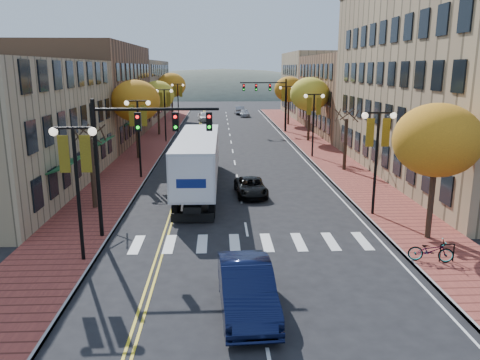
{
  "coord_description": "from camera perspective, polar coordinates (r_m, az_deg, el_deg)",
  "views": [
    {
      "loc": [
        -1.43,
        -19.69,
        8.46
      ],
      "look_at": [
        -0.24,
        6.18,
        2.2
      ],
      "focal_mm": 35.0,
      "sensor_mm": 36.0,
      "label": 1
    }
  ],
  "objects": [
    {
      "name": "sidewalk_left",
      "position": [
        53.4,
        -10.78,
        4.32
      ],
      "size": [
        4.0,
        85.0,
        0.15
      ],
      "primitive_type": "cube",
      "color": "brown",
      "rests_on": "ground"
    },
    {
      "name": "building_left_mid",
      "position": [
        57.9,
        -18.52,
        9.98
      ],
      "size": [
        12.0,
        24.0,
        11.0
      ],
      "primitive_type": "cube",
      "color": "brown",
      "rests_on": "ground"
    },
    {
      "name": "building_left_far",
      "position": [
        82.26,
        -13.78,
        10.63
      ],
      "size": [
        12.0,
        26.0,
        9.5
      ],
      "primitive_type": "cube",
      "color": "#9E8966",
      "rests_on": "ground"
    },
    {
      "name": "car_far_silver",
      "position": [
        82.82,
        0.55,
        8.15
      ],
      "size": [
        1.74,
        4.13,
        1.19
      ],
      "primitive_type": "imported",
      "rotation": [
        0.0,
        0.0,
        0.02
      ],
      "color": "#A7A8AF",
      "rests_on": "ground"
    },
    {
      "name": "tree_right_c",
      "position": [
        54.77,
        8.49,
        10.29
      ],
      "size": [
        4.48,
        4.48,
        7.21
      ],
      "color": "#382619",
      "rests_on": "sidewalk_right"
    },
    {
      "name": "sidewalk_right",
      "position": [
        53.87,
        8.59,
        4.49
      ],
      "size": [
        4.0,
        85.0,
        0.15
      ],
      "primitive_type": "cube",
      "color": "brown",
      "rests_on": "ground"
    },
    {
      "name": "building_right_near",
      "position": [
        40.88,
        27.06,
        10.8
      ],
      "size": [
        15.0,
        28.0,
        15.0
      ],
      "primitive_type": "cube",
      "color": "#997F5B",
      "rests_on": "ground"
    },
    {
      "name": "tree_left_a",
      "position": [
        29.37,
        -17.51,
        0.75
      ],
      "size": [
        0.28,
        0.28,
        4.2
      ],
      "color": "#382619",
      "rests_on": "sidewalk_left"
    },
    {
      "name": "lamp_left_a",
      "position": [
        21.02,
        -19.37,
        1.38
      ],
      "size": [
        1.96,
        0.36,
        6.05
      ],
      "color": "black",
      "rests_on": "ground"
    },
    {
      "name": "lamp_left_d",
      "position": [
        72.06,
        -7.58,
        10.16
      ],
      "size": [
        1.96,
        0.36,
        6.05
      ],
      "color": "black",
      "rests_on": "ground"
    },
    {
      "name": "lamp_left_b",
      "position": [
        36.44,
        -12.29,
        6.72
      ],
      "size": [
        1.96,
        0.36,
        6.05
      ],
      "color": "black",
      "rests_on": "ground"
    },
    {
      "name": "lamp_right_c",
      "position": [
        62.47,
        5.68,
        9.7
      ],
      "size": [
        1.96,
        0.36,
        6.05
      ],
      "color": "black",
      "rests_on": "ground"
    },
    {
      "name": "car_far_oncoming",
      "position": [
        87.26,
        -0.1,
        8.53
      ],
      "size": [
        1.86,
        4.64,
        1.5
      ],
      "primitive_type": "imported",
      "rotation": [
        0.0,
        0.0,
        3.2
      ],
      "color": "#939299",
      "rests_on": "ground"
    },
    {
      "name": "navy_sedan",
      "position": [
        16.96,
        0.81,
        -13.01
      ],
      "size": [
        2.09,
        5.33,
        1.73
      ],
      "primitive_type": "imported",
      "rotation": [
        0.0,
        0.0,
        0.05
      ],
      "color": "black",
      "rests_on": "ground"
    },
    {
      "name": "semi_truck",
      "position": [
        32.8,
        -5.03,
        2.78
      ],
      "size": [
        2.77,
        16.03,
        4.0
      ],
      "rotation": [
        0.0,
        0.0,
        -0.01
      ],
      "color": "black",
      "rests_on": "ground"
    },
    {
      "name": "tree_right_b",
      "position": [
        39.59,
        12.71,
        4.24
      ],
      "size": [
        0.28,
        0.28,
        4.2
      ],
      "color": "#382619",
      "rests_on": "sidewalk_right"
    },
    {
      "name": "traffic_mast_near",
      "position": [
        23.31,
        -12.64,
        4.54
      ],
      "size": [
        6.1,
        0.35,
        7.0
      ],
      "color": "black",
      "rests_on": "ground"
    },
    {
      "name": "tree_left_c",
      "position": [
        60.26,
        -10.0,
        10.15
      ],
      "size": [
        4.16,
        4.16,
        6.69
      ],
      "color": "#382619",
      "rests_on": "sidewalk_left"
    },
    {
      "name": "bicycle",
      "position": [
        22.3,
        22.24,
        -7.96
      ],
      "size": [
        2.02,
        1.06,
        1.01
      ],
      "primitive_type": "imported",
      "rotation": [
        0.0,
        0.0,
        1.36
      ],
      "color": "gray",
      "rests_on": "sidewalk_right"
    },
    {
      "name": "tree_right_d",
      "position": [
        70.53,
        5.99,
        10.95
      ],
      "size": [
        4.35,
        4.35,
        7.0
      ],
      "color": "#382619",
      "rests_on": "sidewalk_right"
    },
    {
      "name": "lamp_right_b",
      "position": [
        44.78,
        8.97,
        8.09
      ],
      "size": [
        1.96,
        0.36,
        6.05
      ],
      "color": "black",
      "rests_on": "ground"
    },
    {
      "name": "lamp_left_c",
      "position": [
        54.19,
        -9.17,
        9.01
      ],
      "size": [
        1.96,
        0.36,
        6.05
      ],
      "color": "black",
      "rests_on": "ground"
    },
    {
      "name": "tree_left_d",
      "position": [
        78.11,
        -8.35,
        11.36
      ],
      "size": [
        4.61,
        4.61,
        7.42
      ],
      "color": "#382619",
      "rests_on": "sidewalk_left"
    },
    {
      "name": "building_right_mid",
      "position": [
        64.92,
        15.5,
        10.06
      ],
      "size": [
        15.0,
        24.0,
        10.0
      ],
      "primitive_type": "cube",
      "color": "brown",
      "rests_on": "ground"
    },
    {
      "name": "tree_right_a",
      "position": [
        24.3,
        22.89,
        4.47
      ],
      "size": [
        4.16,
        4.16,
        6.69
      ],
      "color": "#382619",
      "rests_on": "sidewalk_right"
    },
    {
      "name": "traffic_mast_far",
      "position": [
        62.17,
        3.82,
        10.3
      ],
      "size": [
        6.1,
        0.34,
        7.0
      ],
      "color": "black",
      "rests_on": "ground"
    },
    {
      "name": "building_right_far",
      "position": [
        86.08,
        10.98,
        11.38
      ],
      "size": [
        15.0,
        20.0,
        11.0
      ],
      "primitive_type": "cube",
      "color": "#9E8966",
      "rests_on": "ground"
    },
    {
      "name": "lamp_right_a",
      "position": [
        27.51,
        16.39,
        4.33
      ],
      "size": [
        1.96,
        0.36,
        6.05
      ],
      "color": "black",
      "rests_on": "ground"
    },
    {
      "name": "car_far_white",
      "position": [
        75.47,
        -4.37,
        7.72
      ],
      "size": [
        2.45,
        4.82,
        1.57
      ],
      "primitive_type": "imported",
      "rotation": [
        0.0,
        0.0,
        0.13
      ],
      "color": "silver",
      "rests_on": "ground"
    },
    {
      "name": "black_suv",
      "position": [
        31.55,
        1.32,
        -0.85
      ],
      "size": [
        2.22,
        4.38,
        1.19
      ],
      "primitive_type": "imported",
      "rotation": [
        0.0,
        0.0,
        0.06
      ],
      "color": "black",
      "rests_on": "ground"
    },
    {
      "name": "tree_left_b",
      "position": [
        44.44,
        -12.6,
        9.38
      ],
      "size": [
        4.48,
        4.48,
        7.21
      ],
      "color": "#382619",
      "rests_on": "sidewalk_left"
    },
    {
      "name": "ground",
      "position": [
        21.47,
        1.42,
        -9.61
      ],
      "size": [
        200.0,
        200.0,
        0.0
      ],
      "primitive_type": "plane",
      "color": "black",
      "rests_on": "ground"
    }
  ]
}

